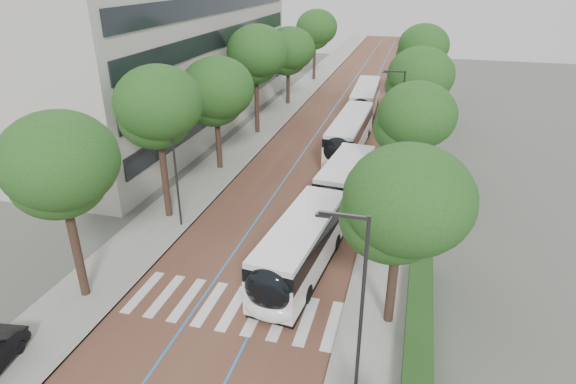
# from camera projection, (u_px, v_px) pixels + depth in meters

# --- Properties ---
(ground) EXTENTS (160.00, 160.00, 0.00)m
(ground) POSITION_uv_depth(u_px,v_px,m) (222.00, 320.00, 23.04)
(ground) COLOR #51544C
(ground) RESTS_ON ground
(road) EXTENTS (11.00, 140.00, 0.02)m
(road) POSITION_uv_depth(u_px,v_px,m) (348.00, 108.00, 58.05)
(road) COLOR brown
(road) RESTS_ON ground
(sidewalk_left) EXTENTS (4.00, 140.00, 0.12)m
(sidewalk_left) POSITION_uv_depth(u_px,v_px,m) (288.00, 104.00, 59.80)
(sidewalk_left) COLOR gray
(sidewalk_left) RESTS_ON ground
(sidewalk_right) EXTENTS (4.00, 140.00, 0.12)m
(sidewalk_right) POSITION_uv_depth(u_px,v_px,m) (412.00, 112.00, 56.26)
(sidewalk_right) COLOR gray
(sidewalk_right) RESTS_ON ground
(kerb_left) EXTENTS (0.20, 140.00, 0.14)m
(kerb_left) POSITION_uv_depth(u_px,v_px,m) (303.00, 105.00, 59.35)
(kerb_left) COLOR gray
(kerb_left) RESTS_ON ground
(kerb_right) EXTENTS (0.20, 140.00, 0.14)m
(kerb_right) POSITION_uv_depth(u_px,v_px,m) (395.00, 111.00, 56.70)
(kerb_right) COLOR gray
(kerb_right) RESTS_ON ground
(zebra_crossing) EXTENTS (10.55, 3.60, 0.01)m
(zebra_crossing) POSITION_uv_depth(u_px,v_px,m) (233.00, 308.00, 23.86)
(zebra_crossing) COLOR silver
(zebra_crossing) RESTS_ON ground
(lane_line_left) EXTENTS (0.12, 126.00, 0.01)m
(lane_line_left) POSITION_uv_depth(u_px,v_px,m) (335.00, 107.00, 58.42)
(lane_line_left) COLOR blue
(lane_line_left) RESTS_ON road
(lane_line_right) EXTENTS (0.12, 126.00, 0.01)m
(lane_line_right) POSITION_uv_depth(u_px,v_px,m) (361.00, 109.00, 57.67)
(lane_line_right) COLOR blue
(lane_line_right) RESTS_ON road
(office_building) EXTENTS (18.11, 40.00, 14.00)m
(office_building) POSITION_uv_depth(u_px,v_px,m) (145.00, 58.00, 49.20)
(office_building) COLOR #9F9C94
(office_building) RESTS_ON ground
(hedge) EXTENTS (1.20, 14.00, 0.80)m
(hedge) POSITION_uv_depth(u_px,v_px,m) (418.00, 347.00, 20.67)
(hedge) COLOR #1B4116
(hedge) RESTS_ON sidewalk_right
(streetlight_near) EXTENTS (1.82, 0.20, 8.00)m
(streetlight_near) POSITION_uv_depth(u_px,v_px,m) (357.00, 299.00, 16.82)
(streetlight_near) COLOR #29292C
(streetlight_near) RESTS_ON sidewalk_right
(streetlight_far) EXTENTS (1.82, 0.20, 8.00)m
(streetlight_far) POSITION_uv_depth(u_px,v_px,m) (399.00, 112.00, 38.70)
(streetlight_far) COLOR #29292C
(streetlight_far) RESTS_ON sidewalk_right
(lamp_post_left) EXTENTS (0.14, 0.14, 8.00)m
(lamp_post_left) POSITION_uv_depth(u_px,v_px,m) (175.00, 168.00, 29.75)
(lamp_post_left) COLOR #29292C
(lamp_post_left) RESTS_ON sidewalk_left
(trees_left) EXTENTS (5.97, 60.62, 10.08)m
(trees_left) POSITION_uv_depth(u_px,v_px,m) (254.00, 66.00, 45.88)
(trees_left) COLOR black
(trees_left) RESTS_ON ground
(trees_right) EXTENTS (5.94, 47.73, 9.01)m
(trees_right) POSITION_uv_depth(u_px,v_px,m) (415.00, 90.00, 39.69)
(trees_right) COLOR black
(trees_right) RESTS_ON ground
(lead_bus) EXTENTS (4.31, 18.55, 3.20)m
(lead_bus) POSITION_uv_depth(u_px,v_px,m) (322.00, 217.00, 29.18)
(lead_bus) COLOR black
(lead_bus) RESTS_ON ground
(bus_queued_0) EXTENTS (2.88, 12.46, 3.20)m
(bus_queued_0) POSITION_uv_depth(u_px,v_px,m) (349.00, 135.00, 43.52)
(bus_queued_0) COLOR white
(bus_queued_0) RESTS_ON ground
(bus_queued_1) EXTENTS (2.86, 12.46, 3.20)m
(bus_queued_1) POSITION_uv_depth(u_px,v_px,m) (365.00, 100.00, 55.03)
(bus_queued_1) COLOR white
(bus_queued_1) RESTS_ON ground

